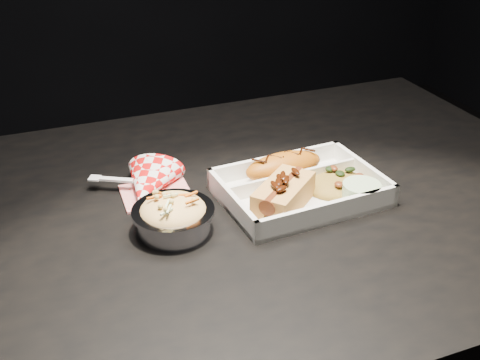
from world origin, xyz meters
The scene contains 8 objects.
dining_table centered at (0.00, 0.00, 0.66)m, with size 1.20×0.80×0.75m.
food_tray centered at (0.11, -0.03, 0.76)m, with size 0.26×0.19×0.04m.
fried_pastry centered at (0.10, 0.03, 0.78)m, with size 0.14×0.06×0.05m, color #BA6012.
hotdog centered at (0.06, -0.06, 0.78)m, with size 0.13×0.12×0.06m.
fried_rice_mound centered at (0.17, -0.04, 0.77)m, with size 0.11×0.09×0.03m, color #AE8532.
cupcake_liner centered at (0.18, -0.08, 0.77)m, with size 0.06×0.06×0.03m, color #B1D09D.
foil_coleslaw_cup centered at (-0.11, -0.05, 0.78)m, with size 0.12×0.12×0.06m.
napkin_fork centered at (-0.12, 0.08, 0.77)m, with size 0.16×0.14×0.10m.
Camera 1 is at (-0.29, -0.77, 1.25)m, focal length 45.00 mm.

